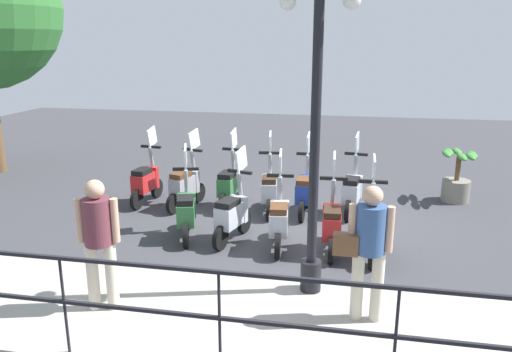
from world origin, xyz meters
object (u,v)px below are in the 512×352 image
(pedestrian_with_bag, at_px, (368,243))
(scooter_far_2, at_px, (269,189))
(potted_palm, at_px, (457,180))
(scooter_far_1, at_px, (305,190))
(lamp_post_near, at_px, (315,155))
(scooter_near_4, at_px, (186,210))
(scooter_near_3, at_px, (232,214))
(scooter_near_1, at_px, (332,223))
(scooter_far_4, at_px, (186,184))
(scooter_far_5, at_px, (146,181))
(scooter_far_0, at_px, (352,190))
(pedestrian_distant, at_px, (99,235))
(scooter_near_0, at_px, (372,227))
(scooter_near_2, at_px, (279,219))
(scooter_far_3, at_px, (229,184))

(pedestrian_with_bag, relative_size, scooter_far_2, 1.03)
(potted_palm, height_order, scooter_far_1, scooter_far_1)
(lamp_post_near, height_order, scooter_near_4, lamp_post_near)
(scooter_near_3, xyz_separation_m, scooter_near_4, (0.00, 0.79, 0.00))
(potted_palm, distance_m, scooter_near_1, 3.93)
(scooter_far_4, bearing_deg, scooter_far_5, 100.01)
(potted_palm, xyz_separation_m, scooter_far_1, (-1.43, 2.99, 0.04))
(scooter_near_3, bearing_deg, potted_palm, -38.76)
(lamp_post_near, relative_size, scooter_near_3, 2.61)
(scooter_near_4, bearing_deg, scooter_far_0, -73.46)
(pedestrian_distant, bearing_deg, scooter_far_2, 150.32)
(scooter_far_1, relative_size, scooter_far_2, 1.00)
(scooter_far_0, bearing_deg, scooter_far_2, 106.45)
(scooter_near_0, distance_m, scooter_far_4, 3.93)
(scooter_far_5, bearing_deg, scooter_far_1, -85.00)
(pedestrian_distant, xyz_separation_m, scooter_far_2, (4.14, -1.31, -0.60))
(potted_palm, xyz_separation_m, scooter_far_4, (-1.47, 5.35, 0.04))
(scooter_far_1, bearing_deg, pedestrian_distant, 156.97)
(scooter_near_1, xyz_separation_m, scooter_far_5, (1.74, 3.82, 0.00))
(pedestrian_with_bag, bearing_deg, scooter_far_4, 42.85)
(scooter_near_4, bearing_deg, pedestrian_with_bag, -144.05)
(pedestrian_distant, xyz_separation_m, potted_palm, (5.60, -4.98, -0.63))
(scooter_near_0, bearing_deg, scooter_near_2, 85.58)
(scooter_near_0, bearing_deg, scooter_far_0, 8.06)
(scooter_far_0, distance_m, scooter_far_5, 4.12)
(scooter_near_2, relative_size, scooter_far_1, 1.00)
(scooter_near_1, relative_size, scooter_near_3, 1.00)
(scooter_near_2, height_order, scooter_near_4, same)
(scooter_far_1, xyz_separation_m, scooter_far_5, (0.07, 3.24, 0.00))
(scooter_near_3, relative_size, scooter_far_3, 1.00)
(pedestrian_distant, relative_size, scooter_far_2, 1.03)
(scooter_near_3, bearing_deg, scooter_far_4, 56.37)
(scooter_near_0, height_order, scooter_far_2, same)
(scooter_near_3, height_order, scooter_far_5, same)
(lamp_post_near, bearing_deg, scooter_near_0, -27.70)
(scooter_near_2, bearing_deg, scooter_far_5, 54.27)
(scooter_far_1, bearing_deg, scooter_near_4, 132.10)
(pedestrian_distant, bearing_deg, scooter_far_4, 173.00)
(scooter_far_2, bearing_deg, scooter_near_1, -149.77)
(scooter_near_2, height_order, scooter_far_0, same)
(potted_palm, relative_size, scooter_far_0, 0.69)
(scooter_far_2, bearing_deg, scooter_near_4, 134.75)
(pedestrian_distant, bearing_deg, scooter_far_0, 134.47)
(pedestrian_distant, relative_size, scooter_far_5, 1.03)
(scooter_far_0, bearing_deg, scooter_near_0, -162.47)
(pedestrian_distant, distance_m, scooter_far_2, 4.38)
(scooter_far_4, bearing_deg, pedestrian_with_bag, -120.63)
(scooter_near_4, height_order, scooter_far_1, same)
(scooter_near_1, xyz_separation_m, scooter_near_2, (0.02, 0.84, 0.00))
(scooter_near_3, bearing_deg, scooter_far_2, 1.19)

